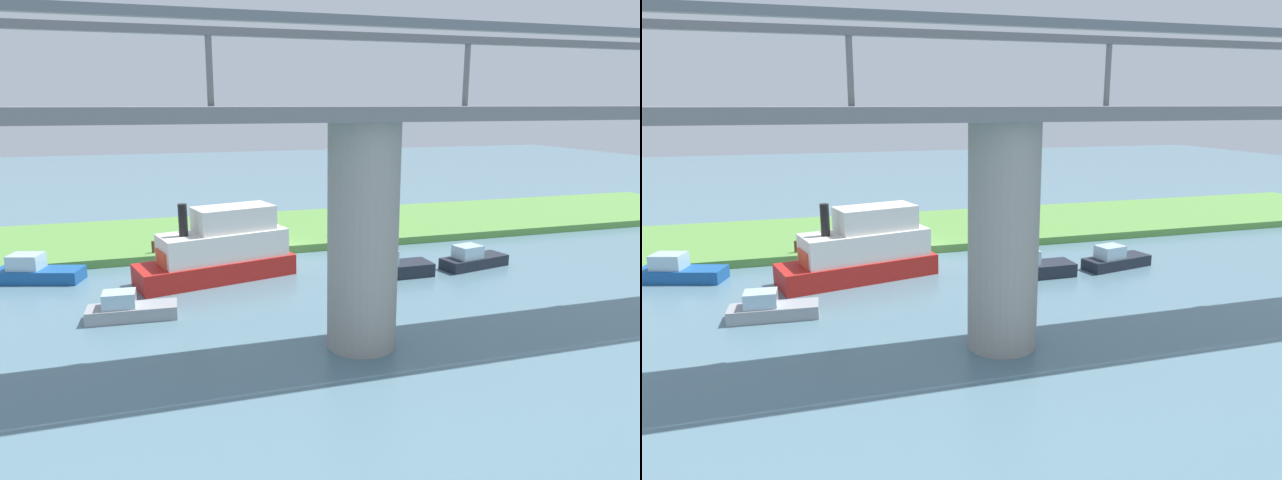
{
  "view_description": "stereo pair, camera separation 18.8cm",
  "coord_description": "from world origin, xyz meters",
  "views": [
    {
      "loc": [
        7.28,
        34.23,
        9.29
      ],
      "look_at": [
        -1.75,
        5.0,
        2.0
      ],
      "focal_mm": 32.2,
      "sensor_mm": 36.0,
      "label": 1
    },
    {
      "loc": [
        7.1,
        34.28,
        9.29
      ],
      "look_at": [
        -1.75,
        5.0,
        2.0
      ],
      "focal_mm": 32.2,
      "sensor_mm": 36.0,
      "label": 2
    }
  ],
  "objects": [
    {
      "name": "bridge_pylon",
      "position": [
        -0.49,
        14.56,
        4.35
      ],
      "size": [
        2.7,
        2.7,
        8.69
      ],
      "primitive_type": "cylinder",
      "color": "#9E998E",
      "rests_on": "ground"
    },
    {
      "name": "ground_plane",
      "position": [
        0.0,
        0.0,
        0.0
      ],
      "size": [
        160.0,
        160.0,
        0.0
      ],
      "primitive_type": "plane",
      "color": "slate"
    },
    {
      "name": "grassy_bank",
      "position": [
        0.0,
        -6.0,
        0.25
      ],
      "size": [
        80.0,
        12.0,
        0.5
      ],
      "primitive_type": "cube",
      "color": "#5B9342",
      "rests_on": "ground"
    },
    {
      "name": "mooring_post",
      "position": [
        7.01,
        -0.82,
        0.86
      ],
      "size": [
        0.2,
        0.2,
        0.72
      ],
      "primitive_type": "cylinder",
      "color": "brown",
      "rests_on": "grassy_bank"
    },
    {
      "name": "motorboat_red",
      "position": [
        -10.66,
        6.17,
        0.49
      ],
      "size": [
        4.31,
        2.27,
        1.37
      ],
      "color": "#1E232D",
      "rests_on": "ground"
    },
    {
      "name": "person_on_bank",
      "position": [
        -5.27,
        -2.28,
        1.2
      ],
      "size": [
        0.46,
        0.46,
        1.39
      ],
      "color": "#2D334C",
      "rests_on": "grassy_bank"
    },
    {
      "name": "houseboat_blue",
      "position": [
        3.57,
        4.0,
        1.59
      ],
      "size": [
        8.81,
        4.7,
        4.28
      ],
      "color": "red",
      "rests_on": "ground"
    },
    {
      "name": "motorboat_white",
      "position": [
        13.13,
        1.65,
        0.54
      ],
      "size": [
        4.79,
        2.86,
        1.51
      ],
      "color": "#195199",
      "rests_on": "ground"
    },
    {
      "name": "bridge_span",
      "position": [
        -0.49,
        14.54,
        9.19
      ],
      "size": [
        73.61,
        4.3,
        3.25
      ],
      "color": "slate",
      "rests_on": "bridge_pylon"
    },
    {
      "name": "riverboat_paddlewheel",
      "position": [
        8.28,
        8.89,
        0.46
      ],
      "size": [
        3.92,
        1.58,
        1.28
      ],
      "color": "#99999E",
      "rests_on": "ground"
    },
    {
      "name": "skiff_small",
      "position": [
        -5.2,
        6.41,
        0.56
      ],
      "size": [
        4.69,
        1.69,
        1.56
      ],
      "color": "#1E232D",
      "rests_on": "ground"
    }
  ]
}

